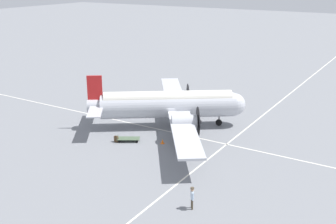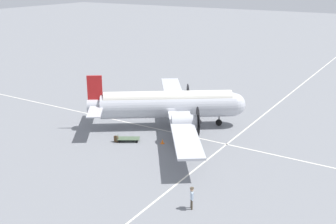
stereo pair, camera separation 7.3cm
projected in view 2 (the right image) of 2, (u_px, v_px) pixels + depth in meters
ground_plane at (168, 127)px, 45.59m from camera, size 300.00×300.00×0.00m
apron_line_eastwest at (162, 130)px, 44.62m from camera, size 120.00×0.16×0.01m
apron_line_northsouth at (232, 140)px, 41.87m from camera, size 0.16×120.00×0.01m
airliner_main at (172, 104)px, 44.83m from camera, size 18.45×22.71×5.79m
crew_foreground at (192, 196)px, 29.39m from camera, size 0.39×0.46×1.66m
suitcase_near_door at (116, 139)px, 41.36m from camera, size 0.42×0.19×0.65m
baggage_cart at (128, 139)px, 41.55m from camera, size 2.41×1.99×0.56m
traffic_cone at (162, 141)px, 41.01m from camera, size 0.35×0.35×0.46m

